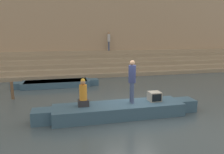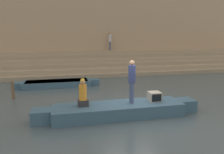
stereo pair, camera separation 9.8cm
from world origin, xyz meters
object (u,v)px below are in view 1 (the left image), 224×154
at_px(rowboat_main, 119,110).
at_px(tv_set, 154,96).
at_px(person_on_steps, 109,40).
at_px(person_standing, 132,78).
at_px(person_rowing, 83,95).
at_px(mooring_post, 12,90).
at_px(moored_boat_shore, 56,83).

distance_m(rowboat_main, tv_set, 1.65).
xyz_separation_m(tv_set, person_on_steps, (0.83, 12.32, 2.15)).
bearing_deg(rowboat_main, person_standing, 2.34).
bearing_deg(person_rowing, person_on_steps, 56.28).
height_order(person_standing, mooring_post, person_standing).
distance_m(moored_boat_shore, person_on_steps, 8.46).
bearing_deg(person_rowing, rowboat_main, -20.46).
bearing_deg(person_rowing, person_standing, -17.74).
xyz_separation_m(person_rowing, moored_boat_shore, (-1.10, 5.97, -0.78)).
height_order(moored_boat_shore, person_on_steps, person_on_steps).
xyz_separation_m(person_standing, person_rowing, (-1.99, 0.05, -0.57)).
relative_size(person_standing, tv_set, 3.55).
relative_size(rowboat_main, person_standing, 3.83).
bearing_deg(tv_set, person_standing, -178.50).
relative_size(rowboat_main, mooring_post, 7.36).
xyz_separation_m(tv_set, moored_boat_shore, (-4.12, 5.99, -0.51)).
relative_size(person_standing, mooring_post, 1.92).
bearing_deg(mooring_post, person_standing, -34.37).
xyz_separation_m(mooring_post, person_on_steps, (7.14, 8.74, 2.40)).
bearing_deg(tv_set, person_on_steps, 85.90).
distance_m(person_rowing, mooring_post, 4.87).
relative_size(mooring_post, person_on_steps, 0.52).
bearing_deg(person_rowing, tv_set, -16.67).
bearing_deg(moored_boat_shore, person_on_steps, 47.63).
bearing_deg(person_rowing, moored_boat_shore, 84.07).
xyz_separation_m(tv_set, mooring_post, (-6.31, 3.58, -0.25)).
bearing_deg(rowboat_main, person_rowing, 172.70).
height_order(person_standing, moored_boat_shore, person_standing).
relative_size(rowboat_main, person_on_steps, 3.85).
relative_size(person_rowing, person_on_steps, 0.63).
xyz_separation_m(person_standing, person_on_steps, (1.86, 12.35, 1.31)).
bearing_deg(mooring_post, person_rowing, -47.29).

